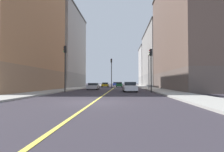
% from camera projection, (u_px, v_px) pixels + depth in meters
% --- Properties ---
extents(ground_plane, '(400.00, 400.00, 0.00)m').
position_uv_depth(ground_plane, '(93.00, 102.00, 13.09)').
color(ground_plane, '#302B33').
rests_on(ground_plane, ground).
extents(sidewalk_left, '(3.47, 168.00, 0.15)m').
position_uv_depth(sidewalk_left, '(141.00, 86.00, 61.59)').
color(sidewalk_left, '#9E9B93').
rests_on(sidewalk_left, ground).
extents(sidewalk_right, '(3.47, 168.00, 0.15)m').
position_uv_depth(sidewalk_right, '(91.00, 86.00, 62.41)').
color(sidewalk_right, '#9E9B93').
rests_on(sidewalk_right, ground).
extents(lane_center_stripe, '(0.16, 154.00, 0.01)m').
position_uv_depth(lane_center_stripe, '(116.00, 86.00, 62.00)').
color(lane_center_stripe, '#E5D14C').
rests_on(lane_center_stripe, ground).
extents(building_left_near, '(11.50, 25.91, 21.09)m').
position_uv_depth(building_left_near, '(195.00, 31.00, 35.37)').
color(building_left_near, brown).
rests_on(building_left_near, ground).
extents(building_left_mid, '(11.50, 26.26, 18.10)m').
position_uv_depth(building_left_mid, '(164.00, 58.00, 62.15)').
color(building_left_mid, slate).
rests_on(building_left_mid, ground).
extents(building_left_far, '(11.50, 15.01, 16.54)m').
position_uv_depth(building_left_far, '(153.00, 66.00, 84.23)').
color(building_left_far, gray).
rests_on(building_left_far, ground).
extents(building_right_corner, '(11.50, 21.13, 22.39)m').
position_uv_depth(building_right_corner, '(8.00, 17.00, 29.40)').
color(building_right_corner, '#8F6B4F').
rests_on(building_right_corner, ground).
extents(building_right_midblock, '(11.50, 21.06, 20.53)m').
position_uv_depth(building_right_midblock, '(58.00, 49.00, 52.13)').
color(building_right_midblock, gray).
rests_on(building_right_midblock, ground).
extents(traffic_light_left_near, '(0.40, 0.32, 5.73)m').
position_uv_depth(traffic_light_left_near, '(151.00, 64.00, 25.70)').
color(traffic_light_left_near, '#2D2D2D').
rests_on(traffic_light_left_near, ground).
extents(traffic_light_right_near, '(0.40, 0.32, 6.26)m').
position_uv_depth(traffic_light_right_near, '(65.00, 62.00, 26.31)').
color(traffic_light_right_near, '#2D2D2D').
rests_on(traffic_light_right_near, ground).
extents(traffic_light_median_far, '(0.40, 0.32, 6.86)m').
position_uv_depth(traffic_light_median_far, '(111.00, 69.00, 45.66)').
color(traffic_light_median_far, '#2D2D2D').
rests_on(traffic_light_median_far, ground).
extents(street_lamp_left_near, '(0.36, 0.36, 6.34)m').
position_uv_depth(street_lamp_left_near, '(149.00, 67.00, 35.13)').
color(street_lamp_left_near, '#4C4C51').
rests_on(street_lamp_left_near, ground).
extents(car_silver, '(1.87, 4.33, 1.21)m').
position_uv_depth(car_silver, '(93.00, 86.00, 35.62)').
color(car_silver, silver).
rests_on(car_silver, ground).
extents(car_green, '(1.95, 4.29, 1.39)m').
position_uv_depth(car_green, '(119.00, 85.00, 56.86)').
color(car_green, '#1E6B38').
rests_on(car_green, ground).
extents(car_red, '(2.01, 4.45, 1.37)m').
position_uv_depth(car_red, '(128.00, 85.00, 46.59)').
color(car_red, red).
rests_on(car_red, ground).
extents(car_white, '(1.99, 4.32, 1.39)m').
position_uv_depth(car_white, '(130.00, 87.00, 27.50)').
color(car_white, white).
rests_on(car_white, ground).
extents(car_maroon, '(1.94, 4.36, 1.17)m').
position_uv_depth(car_maroon, '(126.00, 84.00, 79.01)').
color(car_maroon, maroon).
rests_on(car_maroon, ground).
extents(car_yellow, '(1.91, 4.03, 1.28)m').
position_uv_depth(car_yellow, '(105.00, 85.00, 56.95)').
color(car_yellow, gold).
rests_on(car_yellow, ground).
extents(car_blue, '(1.83, 4.40, 1.42)m').
position_uv_depth(car_blue, '(115.00, 84.00, 79.14)').
color(car_blue, '#23389E').
rests_on(car_blue, ground).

